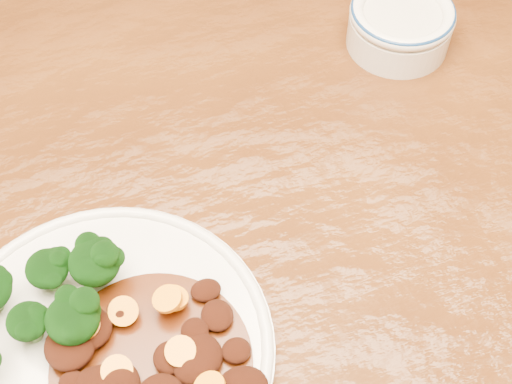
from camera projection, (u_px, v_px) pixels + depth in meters
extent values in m
cube|color=#552C0F|center=(241.00, 252.00, 0.69)|extent=(1.56, 1.00, 0.04)
cylinder|color=silver|center=(104.00, 353.00, 0.60)|extent=(0.29, 0.29, 0.01)
torus|color=silver|center=(103.00, 350.00, 0.59)|extent=(0.29, 0.29, 0.01)
cylinder|color=#67984E|center=(78.00, 331.00, 0.59)|extent=(0.01, 0.01, 0.02)
ellipsoid|color=black|center=(73.00, 319.00, 0.58)|extent=(0.04, 0.04, 0.04)
cylinder|color=#67984E|center=(99.00, 275.00, 0.62)|extent=(0.01, 0.01, 0.02)
ellipsoid|color=black|center=(94.00, 262.00, 0.61)|extent=(0.04, 0.04, 0.04)
cylinder|color=#67984E|center=(53.00, 280.00, 0.62)|extent=(0.01, 0.01, 0.02)
ellipsoid|color=black|center=(47.00, 269.00, 0.60)|extent=(0.04, 0.04, 0.03)
cylinder|color=#67984E|center=(34.00, 331.00, 0.59)|extent=(0.01, 0.01, 0.02)
ellipsoid|color=black|center=(27.00, 321.00, 0.58)|extent=(0.03, 0.03, 0.03)
cylinder|color=#471A07|center=(152.00, 364.00, 0.58)|extent=(0.17, 0.17, 0.00)
ellipsoid|color=black|center=(198.00, 356.00, 0.58)|extent=(0.04, 0.04, 0.02)
ellipsoid|color=black|center=(72.00, 382.00, 0.56)|extent=(0.02, 0.02, 0.01)
ellipsoid|color=black|center=(206.00, 290.00, 0.61)|extent=(0.03, 0.02, 0.01)
ellipsoid|color=black|center=(88.00, 320.00, 0.60)|extent=(0.02, 0.02, 0.01)
ellipsoid|color=black|center=(195.00, 367.00, 0.57)|extent=(0.04, 0.03, 0.02)
ellipsoid|color=black|center=(120.00, 309.00, 0.60)|extent=(0.02, 0.02, 0.01)
ellipsoid|color=black|center=(170.00, 358.00, 0.58)|extent=(0.03, 0.03, 0.01)
ellipsoid|color=black|center=(217.00, 315.00, 0.60)|extent=(0.03, 0.03, 0.01)
ellipsoid|color=black|center=(88.00, 329.00, 0.59)|extent=(0.04, 0.04, 0.02)
ellipsoid|color=black|center=(236.00, 351.00, 0.58)|extent=(0.02, 0.02, 0.01)
ellipsoid|color=black|center=(101.00, 383.00, 0.56)|extent=(0.04, 0.03, 0.02)
ellipsoid|color=black|center=(116.00, 384.00, 0.56)|extent=(0.04, 0.04, 0.02)
ellipsoid|color=black|center=(195.00, 331.00, 0.59)|extent=(0.02, 0.03, 0.01)
ellipsoid|color=black|center=(70.00, 346.00, 0.58)|extent=(0.04, 0.04, 0.02)
cylinder|color=orange|center=(123.00, 311.00, 0.60)|extent=(0.04, 0.03, 0.02)
cylinder|color=orange|center=(117.00, 371.00, 0.56)|extent=(0.03, 0.03, 0.01)
cylinder|color=orange|center=(84.00, 325.00, 0.58)|extent=(0.04, 0.04, 0.01)
cylinder|color=orange|center=(181.00, 351.00, 0.57)|extent=(0.03, 0.03, 0.01)
cylinder|color=orange|center=(173.00, 298.00, 0.60)|extent=(0.04, 0.04, 0.01)
cylinder|color=orange|center=(167.00, 299.00, 0.59)|extent=(0.03, 0.03, 0.01)
cylinder|color=silver|center=(399.00, 31.00, 0.81)|extent=(0.12, 0.12, 0.04)
cylinder|color=beige|center=(402.00, 16.00, 0.79)|extent=(0.09, 0.09, 0.01)
torus|color=silver|center=(403.00, 13.00, 0.79)|extent=(0.12, 0.12, 0.02)
torus|color=navy|center=(403.00, 10.00, 0.78)|extent=(0.12, 0.12, 0.01)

